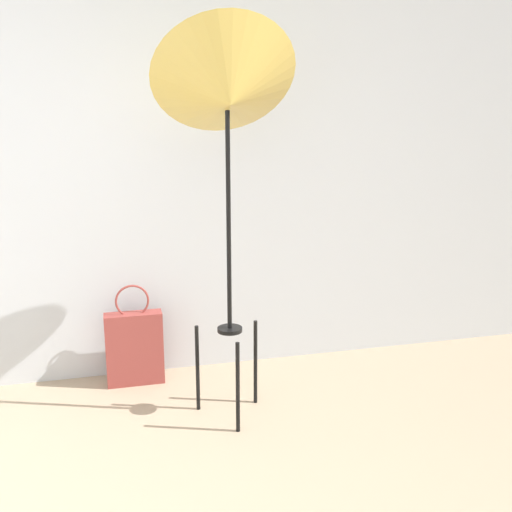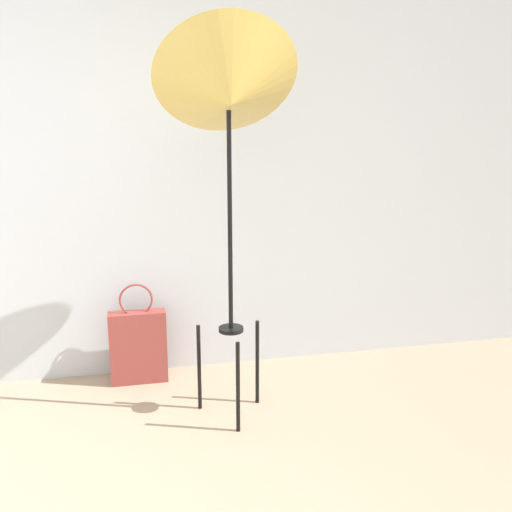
{
  "view_description": "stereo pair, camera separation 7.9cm",
  "coord_description": "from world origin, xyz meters",
  "views": [
    {
      "loc": [
        -0.14,
        -1.02,
        1.52
      ],
      "look_at": [
        0.5,
        1.5,
        0.88
      ],
      "focal_mm": 42.0,
      "sensor_mm": 36.0,
      "label": 1
    },
    {
      "loc": [
        -0.06,
        -1.03,
        1.52
      ],
      "look_at": [
        0.5,
        1.5,
        0.88
      ],
      "focal_mm": 42.0,
      "sensor_mm": 36.0,
      "label": 2
    }
  ],
  "objects": [
    {
      "name": "wall_back",
      "position": [
        0.0,
        2.38,
        1.3
      ],
      "size": [
        8.0,
        0.05,
        2.6
      ],
      "color": "#B7BCC1",
      "rests_on": "ground_plane"
    },
    {
      "name": "photo_umbrella",
      "position": [
        0.42,
        1.73,
        1.59
      ],
      "size": [
        0.68,
        0.6,
        1.93
      ],
      "color": "black",
      "rests_on": "ground_plane"
    },
    {
      "name": "tote_bag",
      "position": [
        -0.04,
        2.21,
        0.22
      ],
      "size": [
        0.32,
        0.1,
        0.58
      ],
      "color": "brown",
      "rests_on": "ground_plane"
    }
  ]
}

